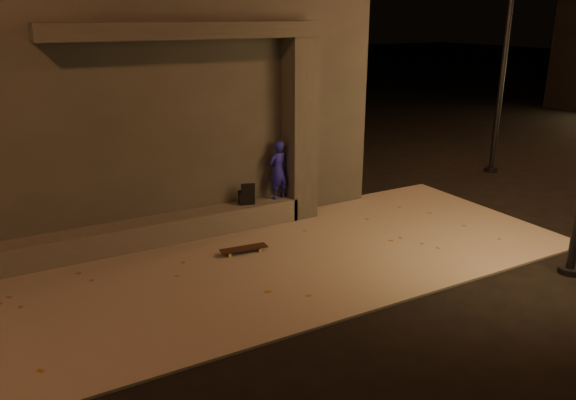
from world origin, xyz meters
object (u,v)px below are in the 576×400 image
column (300,130)px  backpack (246,196)px  skateboarder (278,170)px  skateboard (244,249)px

column → backpack: bearing=180.0°
skateboarder → skateboard: bearing=30.2°
skateboarder → backpack: (-0.71, 0.00, -0.44)m
skateboarder → backpack: bearing=-11.8°
skateboarder → column: bearing=168.2°
skateboarder → backpack: skateboarder is taller
backpack → skateboard: backpack is taller
column → skateboarder: column is taller
skateboarder → skateboard: (-1.35, -1.22, -0.97)m
backpack → column: bearing=15.5°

